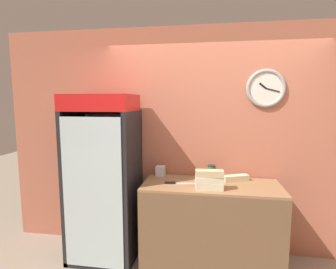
# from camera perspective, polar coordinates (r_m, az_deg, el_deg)

# --- Properties ---
(wall_back) EXTENTS (5.20, 0.10, 2.70)m
(wall_back) POSITION_cam_1_polar(r_m,az_deg,el_deg) (3.19, 9.67, -1.41)
(wall_back) COLOR #B7664C
(wall_back) RESTS_ON ground_plane
(prep_counter) EXTENTS (1.49, 0.61, 0.94)m
(prep_counter) POSITION_cam_1_polar(r_m,az_deg,el_deg) (3.11, 9.23, -18.85)
(prep_counter) COLOR brown
(prep_counter) RESTS_ON ground_plane
(beverage_cooler) EXTENTS (0.75, 0.63, 1.91)m
(beverage_cooler) POSITION_cam_1_polar(r_m,az_deg,el_deg) (3.17, -13.51, -7.43)
(beverage_cooler) COLOR black
(beverage_cooler) RESTS_ON ground_plane
(sandwich_stack_bottom) EXTENTS (0.29, 0.13, 0.07)m
(sandwich_stack_bottom) POSITION_cam_1_polar(r_m,az_deg,el_deg) (2.74, 8.95, -11.12)
(sandwich_stack_bottom) COLOR beige
(sandwich_stack_bottom) RESTS_ON prep_counter
(sandwich_stack_middle) EXTENTS (0.29, 0.14, 0.07)m
(sandwich_stack_middle) POSITION_cam_1_polar(r_m,az_deg,el_deg) (2.72, 8.97, -9.76)
(sandwich_stack_middle) COLOR beige
(sandwich_stack_middle) RESTS_ON sandwich_stack_bottom
(sandwich_stack_top) EXTENTS (0.29, 0.12, 0.07)m
(sandwich_stack_top) POSITION_cam_1_polar(r_m,az_deg,el_deg) (2.71, 9.00, -8.39)
(sandwich_stack_top) COLOR tan
(sandwich_stack_top) RESTS_ON sandwich_stack_middle
(sandwich_flat_left) EXTENTS (0.31, 0.20, 0.06)m
(sandwich_flat_left) POSITION_cam_1_polar(r_m,az_deg,el_deg) (3.10, 14.51, -9.15)
(sandwich_flat_left) COLOR beige
(sandwich_flat_left) RESTS_ON prep_counter
(chefs_knife) EXTENTS (0.37, 0.10, 0.02)m
(chefs_knife) POSITION_cam_1_polar(r_m,az_deg,el_deg) (2.91, 1.96, -10.51)
(chefs_knife) COLOR silver
(chefs_knife) RESTS_ON prep_counter
(condiment_jar) EXTENTS (0.10, 0.10, 0.15)m
(condiment_jar) POSITION_cam_1_polar(r_m,az_deg,el_deg) (3.14, 9.44, -7.98)
(condiment_jar) COLOR #336B38
(condiment_jar) RESTS_ON prep_counter
(napkin_dispenser) EXTENTS (0.11, 0.09, 0.12)m
(napkin_dispenser) POSITION_cam_1_polar(r_m,az_deg,el_deg) (3.19, -1.64, -7.92)
(napkin_dispenser) COLOR silver
(napkin_dispenser) RESTS_ON prep_counter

